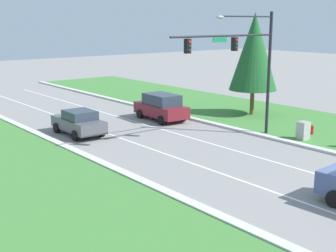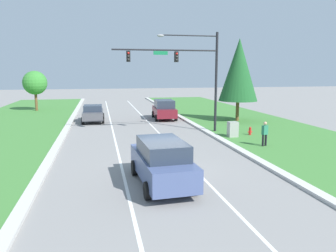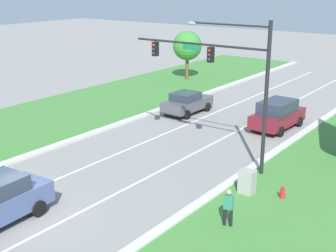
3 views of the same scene
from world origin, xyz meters
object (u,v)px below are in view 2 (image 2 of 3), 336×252
graphite_sedan (93,113)px  pedestrian (265,133)px  conifer_near_right_tree (239,70)px  slate_blue_suv (162,161)px  burgundy_suv (164,109)px  oak_near_left_tree (35,83)px  traffic_signal_mast (188,66)px  fire_hydrant (250,131)px  utility_cabinet (233,130)px

graphite_sedan → pedestrian: bearing=-49.3°
graphite_sedan → pedestrian: (11.12, -13.39, 0.09)m
conifer_near_right_tree → slate_blue_suv: bearing=-123.1°
burgundy_suv → oak_near_left_tree: size_ratio=0.96×
traffic_signal_mast → graphite_sedan: traffic_signal_mast is taller
fire_hydrant → oak_near_left_tree: size_ratio=0.14×
traffic_signal_mast → fire_hydrant: 6.99m
slate_blue_suv → graphite_sedan: (-3.21, 19.04, -0.19)m
oak_near_left_tree → pedestrian: bearing=-52.6°
utility_cabinet → burgundy_suv: bearing=106.5°
slate_blue_suv → fire_hydrant: slate_blue_suv is taller
pedestrian → conifer_near_right_tree: conifer_near_right_tree is taller
traffic_signal_mast → conifer_near_right_tree: (6.46, 4.90, -0.28)m
traffic_signal_mast → slate_blue_suv: traffic_signal_mast is taller
burgundy_suv → fire_hydrant: (4.74, -10.09, -0.68)m
utility_cabinet → pedestrian: bearing=-76.0°
pedestrian → conifer_near_right_tree: (2.80, 10.74, 4.09)m
burgundy_suv → conifer_near_right_tree: (6.74, -3.07, 4.01)m
graphite_sedan → fire_hydrant: graphite_sedan is taller
burgundy_suv → pedestrian: burgundy_suv is taller
fire_hydrant → oak_near_left_tree: (-18.95, 20.06, 3.14)m
burgundy_suv → conifer_near_right_tree: bearing=-21.4°
pedestrian → fire_hydrant: 3.85m
traffic_signal_mast → pedestrian: traffic_signal_mast is taller
conifer_near_right_tree → fire_hydrant: bearing=-106.0°
oak_near_left_tree → conifer_near_right_tree: bearing=-31.9°
slate_blue_suv → conifer_near_right_tree: bearing=53.6°
traffic_signal_mast → burgundy_suv: (-0.29, 7.97, -4.29)m
graphite_sedan → conifer_near_right_tree: size_ratio=0.56×
pedestrian → oak_near_left_tree: oak_near_left_tree is taller
slate_blue_suv → utility_cabinet: (7.08, 8.94, -0.43)m
slate_blue_suv → burgundy_suv: size_ratio=1.09×
fire_hydrant → oak_near_left_tree: 27.78m
pedestrian → oak_near_left_tree: size_ratio=0.34×
traffic_signal_mast → burgundy_suv: traffic_signal_mast is taller
pedestrian → slate_blue_suv: bearing=16.6°
utility_cabinet → fire_hydrant: 1.69m
graphite_sedan → conifer_near_right_tree: 14.77m
slate_blue_suv → burgundy_suv: (3.96, 19.46, -0.02)m
slate_blue_suv → fire_hydrant: bearing=43.9°
utility_cabinet → graphite_sedan: bearing=135.5°
oak_near_left_tree → burgundy_suv: bearing=-35.1°
oak_near_left_tree → fire_hydrant: bearing=-46.6°
utility_cabinet → traffic_signal_mast: bearing=138.0°
pedestrian → conifer_near_right_tree: 11.83m
fire_hydrant → graphite_sedan: bearing=140.9°
utility_cabinet → pedestrian: (0.82, -3.29, 0.33)m
graphite_sedan → burgundy_suv: bearing=4.3°
pedestrian → traffic_signal_mast: bearing=-76.8°
burgundy_suv → pedestrian: (3.95, -13.81, -0.08)m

